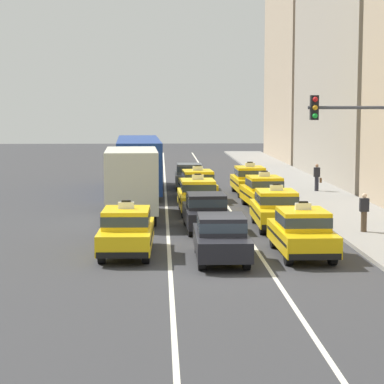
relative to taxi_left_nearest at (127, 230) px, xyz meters
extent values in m
plane|color=#353538|center=(3.10, -2.40, -0.88)|extent=(160.00, 160.00, 0.00)
cube|color=silver|center=(1.50, 17.60, -0.87)|extent=(0.14, 80.00, 0.01)
cube|color=silver|center=(4.70, 17.60, -0.87)|extent=(0.14, 80.00, 0.01)
cube|color=gray|center=(10.30, 12.60, -0.80)|extent=(4.00, 90.00, 0.15)
cube|color=gray|center=(15.30, 26.29, 9.20)|extent=(6.00, 20.35, 20.15)
cylinder|color=black|center=(-0.70, 1.60, -0.56)|extent=(0.25, 0.65, 0.64)
cylinder|color=black|center=(0.77, 1.56, -0.56)|extent=(0.25, 0.65, 0.64)
cylinder|color=black|center=(-0.77, -1.46, -0.56)|extent=(0.25, 0.65, 0.64)
cylinder|color=black|center=(0.70, -1.50, -0.56)|extent=(0.25, 0.65, 0.64)
cube|color=yellow|center=(0.00, 0.05, -0.21)|extent=(1.90, 4.54, 0.70)
cube|color=black|center=(0.00, 0.05, -0.16)|extent=(1.91, 4.18, 0.10)
cube|color=yellow|center=(0.00, -0.10, 0.46)|extent=(1.65, 2.14, 0.64)
cube|color=#2D3842|center=(0.00, -0.10, 0.46)|extent=(1.67, 2.16, 0.35)
cube|color=white|center=(0.00, -0.10, 0.90)|extent=(0.56, 0.13, 0.24)
cube|color=black|center=(0.00, -0.10, 1.05)|extent=(0.32, 0.12, 0.06)
cube|color=black|center=(0.05, 2.26, -0.46)|extent=(1.71, 0.18, 0.20)
cube|color=black|center=(-0.05, -2.16, -0.46)|extent=(1.71, 0.18, 0.20)
cylinder|color=black|center=(-1.15, 10.14, -0.56)|extent=(0.26, 0.65, 0.64)
cylinder|color=black|center=(0.75, 10.21, -0.56)|extent=(0.26, 0.65, 0.64)
cylinder|color=black|center=(-1.01, 6.24, -0.56)|extent=(0.26, 0.65, 0.64)
cylinder|color=black|center=(0.89, 6.31, -0.56)|extent=(0.26, 0.65, 0.64)
cube|color=black|center=(-0.23, 11.15, 0.49)|extent=(2.18, 2.27, 2.10)
cube|color=#2D3842|center=(-0.27, 12.22, 0.79)|extent=(1.93, 0.13, 0.76)
cube|color=beige|center=(-0.12, 7.89, 1.04)|extent=(2.49, 5.28, 2.70)
cylinder|color=black|center=(-1.26, 23.12, -0.56)|extent=(0.26, 0.65, 0.64)
cylinder|color=black|center=(0.74, 23.19, -0.56)|extent=(0.26, 0.65, 0.64)
cylinder|color=black|center=(-1.01, 16.40, -0.56)|extent=(0.26, 0.65, 0.64)
cylinder|color=black|center=(0.99, 16.48, -0.56)|extent=(0.26, 0.65, 0.64)
cube|color=navy|center=(-0.13, 19.80, 0.89)|extent=(2.92, 11.29, 2.90)
cube|color=#2D3842|center=(-0.13, 19.80, 1.14)|extent=(2.93, 10.84, 0.84)
cube|color=black|center=(-0.35, 25.34, 2.09)|extent=(2.13, 0.16, 0.36)
cylinder|color=black|center=(2.54, 0.23, -0.56)|extent=(0.24, 0.64, 0.64)
cylinder|color=black|center=(3.98, 0.22, -0.56)|extent=(0.24, 0.64, 0.64)
cylinder|color=black|center=(2.52, -2.60, -0.56)|extent=(0.24, 0.64, 0.64)
cylinder|color=black|center=(3.96, -2.61, -0.56)|extent=(0.24, 0.64, 0.64)
cube|color=black|center=(3.25, -1.19, -0.23)|extent=(1.79, 4.31, 0.66)
cube|color=black|center=(3.25, -1.29, 0.40)|extent=(1.57, 1.91, 0.60)
cube|color=#2D3842|center=(3.25, -1.29, 0.40)|extent=(1.59, 1.93, 0.33)
cylinder|color=black|center=(2.35, 6.49, -0.56)|extent=(0.26, 0.65, 0.64)
cylinder|color=black|center=(3.79, 6.53, -0.56)|extent=(0.26, 0.65, 0.64)
cylinder|color=black|center=(2.43, 3.65, -0.56)|extent=(0.26, 0.65, 0.64)
cylinder|color=black|center=(3.87, 3.69, -0.56)|extent=(0.26, 0.65, 0.64)
cube|color=black|center=(3.11, 5.09, -0.23)|extent=(1.88, 4.35, 0.66)
cube|color=black|center=(3.11, 4.99, 0.40)|extent=(1.61, 1.94, 0.60)
cube|color=#2D3842|center=(3.11, 4.99, 0.40)|extent=(1.63, 1.96, 0.33)
cylinder|color=black|center=(2.25, 11.83, -0.56)|extent=(0.25, 0.64, 0.64)
cylinder|color=black|center=(3.72, 11.86, -0.56)|extent=(0.25, 0.64, 0.64)
cylinder|color=black|center=(2.31, 8.77, -0.56)|extent=(0.25, 0.64, 0.64)
cylinder|color=black|center=(3.79, 8.80, -0.56)|extent=(0.25, 0.64, 0.64)
cube|color=yellow|center=(3.02, 10.32, -0.21)|extent=(1.89, 4.54, 0.70)
cube|color=black|center=(3.02, 10.32, -0.16)|extent=(1.91, 4.18, 0.10)
cube|color=yellow|center=(3.02, 10.17, 0.46)|extent=(1.64, 2.13, 0.64)
cube|color=#2D3842|center=(3.02, 10.17, 0.46)|extent=(1.66, 2.15, 0.35)
cube|color=white|center=(3.02, 10.17, 0.90)|extent=(0.56, 0.13, 0.24)
cube|color=black|center=(3.02, 10.17, 1.05)|extent=(0.32, 0.12, 0.06)
cube|color=black|center=(2.97, 12.53, -0.46)|extent=(1.71, 0.18, 0.20)
cube|color=black|center=(3.06, 8.11, -0.46)|extent=(1.71, 0.18, 0.20)
cylinder|color=black|center=(2.45, 17.07, -0.56)|extent=(0.27, 0.65, 0.64)
cylinder|color=black|center=(3.92, 17.14, -0.56)|extent=(0.27, 0.65, 0.64)
cylinder|color=black|center=(2.61, 14.01, -0.56)|extent=(0.27, 0.65, 0.64)
cylinder|color=black|center=(4.08, 14.09, -0.56)|extent=(0.27, 0.65, 0.64)
cube|color=yellow|center=(3.26, 15.58, -0.21)|extent=(2.03, 4.59, 0.70)
cube|color=black|center=(3.26, 15.58, -0.16)|extent=(2.03, 4.23, 0.10)
cube|color=yellow|center=(3.27, 15.43, 0.46)|extent=(1.71, 2.18, 0.64)
cube|color=#2D3842|center=(3.27, 15.43, 0.46)|extent=(1.73, 2.20, 0.35)
cube|color=white|center=(3.27, 15.43, 0.90)|extent=(0.57, 0.15, 0.24)
cube|color=black|center=(3.27, 15.43, 1.05)|extent=(0.33, 0.13, 0.06)
cube|color=black|center=(3.15, 17.78, -0.46)|extent=(1.71, 0.23, 0.20)
cube|color=black|center=(3.38, 13.37, -0.46)|extent=(1.71, 0.23, 0.20)
cylinder|color=black|center=(2.32, 22.77, -0.56)|extent=(0.25, 0.64, 0.64)
cylinder|color=black|center=(3.76, 22.75, -0.56)|extent=(0.25, 0.64, 0.64)
cylinder|color=black|center=(2.28, 19.93, -0.56)|extent=(0.25, 0.64, 0.64)
cylinder|color=black|center=(3.72, 19.91, -0.56)|extent=(0.25, 0.64, 0.64)
cube|color=#4C5156|center=(3.02, 21.34, -0.23)|extent=(1.82, 4.32, 0.66)
cube|color=#4C5156|center=(3.02, 21.24, 0.40)|extent=(1.59, 1.92, 0.60)
cube|color=#2D3842|center=(3.02, 21.24, 0.40)|extent=(1.61, 1.94, 0.33)
cylinder|color=black|center=(5.40, 1.06, -0.56)|extent=(0.25, 0.64, 0.64)
cylinder|color=black|center=(6.88, 1.08, -0.56)|extent=(0.25, 0.64, 0.64)
cylinder|color=black|center=(5.43, -2.00, -0.56)|extent=(0.25, 0.64, 0.64)
cylinder|color=black|center=(6.90, -1.98, -0.56)|extent=(0.25, 0.64, 0.64)
cube|color=yellow|center=(6.15, -0.46, -0.21)|extent=(1.84, 4.52, 0.70)
cube|color=black|center=(6.15, -0.46, -0.16)|extent=(1.86, 4.16, 0.10)
cube|color=yellow|center=(6.15, -0.61, 0.46)|extent=(1.62, 2.11, 0.64)
cube|color=#2D3842|center=(6.15, -0.61, 0.46)|extent=(1.64, 2.13, 0.35)
cube|color=white|center=(6.15, -0.61, 0.90)|extent=(0.56, 0.12, 0.24)
cube|color=black|center=(6.15, -0.61, 1.05)|extent=(0.32, 0.11, 0.06)
cube|color=black|center=(6.13, 1.75, -0.46)|extent=(1.71, 0.15, 0.20)
cube|color=black|center=(6.17, -2.67, -0.46)|extent=(1.71, 0.15, 0.20)
cylinder|color=black|center=(5.43, 7.04, -0.56)|extent=(0.25, 0.64, 0.64)
cylinder|color=black|center=(6.90, 7.01, -0.56)|extent=(0.25, 0.64, 0.64)
cylinder|color=black|center=(5.37, 3.98, -0.56)|extent=(0.25, 0.64, 0.64)
cylinder|color=black|center=(6.85, 3.95, -0.56)|extent=(0.25, 0.64, 0.64)
cube|color=yellow|center=(6.14, 5.50, -0.21)|extent=(1.89, 4.53, 0.70)
cube|color=black|center=(6.14, 5.50, -0.16)|extent=(1.90, 4.17, 0.10)
cube|color=yellow|center=(6.13, 5.35, 0.46)|extent=(1.64, 2.13, 0.64)
cube|color=#2D3842|center=(6.13, 5.35, 0.46)|extent=(1.66, 2.15, 0.35)
cube|color=white|center=(6.13, 5.35, 0.90)|extent=(0.56, 0.13, 0.24)
cube|color=black|center=(6.13, 5.35, 1.05)|extent=(0.32, 0.12, 0.06)
cube|color=black|center=(6.18, 7.71, -0.46)|extent=(1.71, 0.17, 0.20)
cube|color=black|center=(6.09, 3.29, -0.46)|extent=(1.71, 0.17, 0.20)
cylinder|color=black|center=(5.66, 13.33, -0.56)|extent=(0.27, 0.65, 0.64)
cylinder|color=black|center=(7.14, 13.40, -0.56)|extent=(0.27, 0.65, 0.64)
cylinder|color=black|center=(5.81, 10.27, -0.56)|extent=(0.27, 0.65, 0.64)
cylinder|color=black|center=(7.29, 10.34, -0.56)|extent=(0.27, 0.65, 0.64)
cube|color=yellow|center=(6.47, 11.84, -0.21)|extent=(2.02, 4.58, 0.70)
cube|color=black|center=(6.47, 11.84, -0.16)|extent=(2.02, 4.23, 0.10)
cube|color=yellow|center=(6.48, 11.69, 0.46)|extent=(1.70, 2.18, 0.64)
cube|color=#2D3842|center=(6.48, 11.69, 0.46)|extent=(1.72, 2.20, 0.35)
cube|color=white|center=(6.48, 11.69, 0.90)|extent=(0.57, 0.15, 0.24)
cube|color=black|center=(6.48, 11.69, 1.05)|extent=(0.33, 0.13, 0.06)
cube|color=black|center=(6.36, 14.04, -0.46)|extent=(1.71, 0.22, 0.20)
cube|color=black|center=(6.58, 9.63, -0.46)|extent=(1.71, 0.22, 0.20)
cylinder|color=black|center=(5.69, 19.43, -0.56)|extent=(0.25, 0.64, 0.64)
cylinder|color=black|center=(7.17, 19.46, -0.56)|extent=(0.25, 0.64, 0.64)
cylinder|color=black|center=(5.75, 16.37, -0.56)|extent=(0.25, 0.64, 0.64)
cylinder|color=black|center=(7.23, 16.40, -0.56)|extent=(0.25, 0.64, 0.64)
cube|color=yellow|center=(6.46, 17.92, -0.21)|extent=(1.89, 4.54, 0.70)
cube|color=black|center=(6.46, 17.92, -0.16)|extent=(1.90, 4.18, 0.10)
cube|color=yellow|center=(6.46, 17.77, 0.46)|extent=(1.64, 2.13, 0.64)
cube|color=#2D3842|center=(6.46, 17.77, 0.46)|extent=(1.66, 2.15, 0.35)
cube|color=white|center=(6.46, 17.77, 0.90)|extent=(0.56, 0.13, 0.24)
cube|color=black|center=(6.46, 17.77, 1.05)|extent=(0.32, 0.12, 0.06)
cube|color=black|center=(6.42, 20.13, -0.46)|extent=(1.71, 0.17, 0.20)
cube|color=black|center=(6.50, 15.71, -0.46)|extent=(1.71, 0.17, 0.20)
cylinder|color=#23232D|center=(10.56, 18.35, -0.31)|extent=(0.24, 0.24, 0.84)
cube|color=black|center=(10.56, 18.35, 0.40)|extent=(0.36, 0.22, 0.56)
sphere|color=#9E7051|center=(10.56, 18.35, 0.79)|extent=(0.20, 0.20, 0.20)
cube|color=brown|center=(10.80, 18.35, -0.10)|extent=(0.10, 0.20, 0.28)
cylinder|color=#473828|center=(9.46, 3.66, -0.31)|extent=(0.24, 0.24, 0.83)
cube|color=black|center=(9.46, 3.66, 0.37)|extent=(0.36, 0.22, 0.54)
sphere|color=beige|center=(9.46, 3.66, 0.75)|extent=(0.20, 0.20, 0.20)
cylinder|color=#47474C|center=(7.15, -3.20, 4.32)|extent=(2.80, 0.10, 0.10)
cube|color=black|center=(5.95, -3.20, 4.32)|extent=(0.24, 0.24, 0.76)
sphere|color=red|center=(5.95, -3.33, 4.57)|extent=(0.16, 0.16, 0.16)
sphere|color=orange|center=(5.95, -3.33, 4.32)|extent=(0.16, 0.16, 0.16)
sphere|color=green|center=(5.95, -3.33, 4.07)|extent=(0.16, 0.16, 0.16)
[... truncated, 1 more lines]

